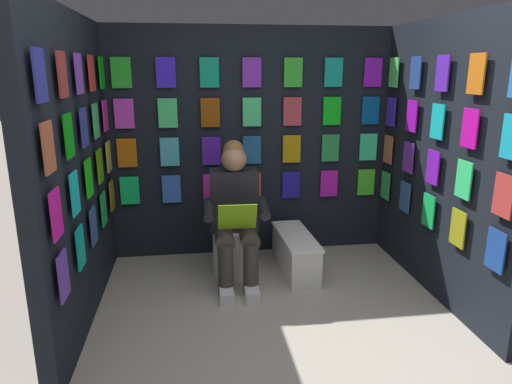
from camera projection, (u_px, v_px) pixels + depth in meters
ground_plane at (298, 383)px, 2.66m from camera, size 30.00×30.00×0.00m
display_wall_back at (251, 143)px, 4.37m from camera, size 2.72×0.14×2.14m
display_wall_left at (444, 161)px, 3.54m from camera, size 0.14×2.03×2.14m
display_wall_right at (76, 172)px, 3.17m from camera, size 0.14×2.03×2.14m
toilet at (234, 235)px, 4.08m from camera, size 0.41×0.56×0.77m
person_reading at (235, 213)px, 3.80m from camera, size 0.53×0.69×1.19m
comic_longbox_near at (296, 253)px, 4.09m from camera, size 0.30×0.79×0.35m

